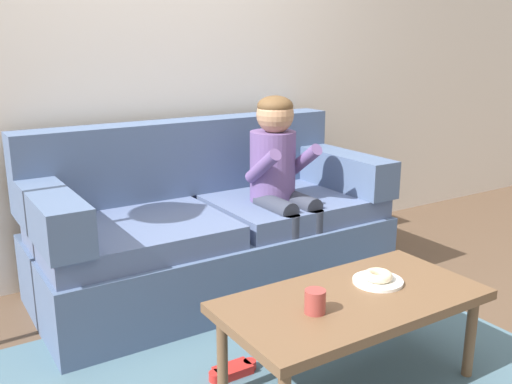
% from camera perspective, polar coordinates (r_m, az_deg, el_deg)
% --- Properties ---
extents(ground, '(10.00, 10.00, 0.00)m').
position_cam_1_polar(ground, '(2.68, 1.53, -16.38)').
color(ground, brown).
extents(wall_back, '(8.00, 0.10, 2.80)m').
position_cam_1_polar(wall_back, '(3.53, -11.46, 14.83)').
color(wall_back, silver).
rests_on(wall_back, ground).
extents(area_rug, '(2.22, 1.92, 0.01)m').
position_cam_1_polar(area_rug, '(2.50, 4.90, -18.73)').
color(area_rug, '#476675').
rests_on(area_rug, ground).
extents(couch, '(1.97, 0.90, 0.94)m').
position_cam_1_polar(couch, '(3.26, -4.64, -3.84)').
color(couch, slate).
rests_on(couch, ground).
extents(coffee_table, '(1.07, 0.54, 0.41)m').
position_cam_1_polar(coffee_table, '(2.33, 9.66, -11.25)').
color(coffee_table, brown).
rests_on(coffee_table, ground).
extents(person_child, '(0.34, 0.58, 1.10)m').
position_cam_1_polar(person_child, '(3.17, 2.48, 1.82)').
color(person_child, '#664C84').
rests_on(person_child, ground).
extents(plate, '(0.21, 0.21, 0.01)m').
position_cam_1_polar(plate, '(2.45, 12.15, -8.76)').
color(plate, white).
rests_on(plate, coffee_table).
extents(donut, '(0.15, 0.15, 0.04)m').
position_cam_1_polar(donut, '(2.44, 12.19, -8.23)').
color(donut, beige).
rests_on(donut, plate).
extents(mug, '(0.08, 0.08, 0.09)m').
position_cam_1_polar(mug, '(2.15, 5.96, -10.90)').
color(mug, '#993D38').
rests_on(mug, coffee_table).
extents(toy_controller, '(0.23, 0.09, 0.05)m').
position_cam_1_polar(toy_controller, '(2.54, -2.34, -17.61)').
color(toy_controller, red).
rests_on(toy_controller, ground).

